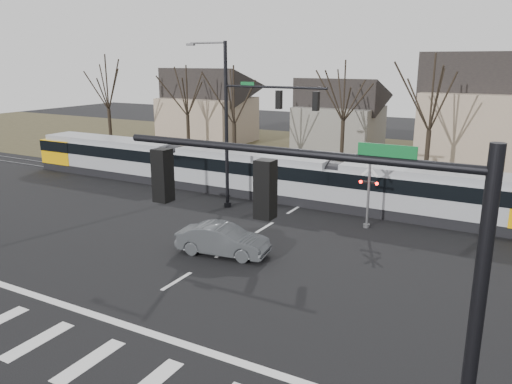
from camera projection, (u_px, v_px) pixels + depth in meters
The scene contains 15 objects.
ground at pixel (145, 300), 19.48m from camera, with size 140.00×140.00×0.00m, color black.
grass_verge at pixel (374, 161), 46.60m from camera, with size 140.00×28.00×0.01m, color #38331E.
crosswalk at pixel (62, 351), 16.09m from camera, with size 27.00×2.60×0.01m.
stop_line at pixel (112, 321), 17.96m from camera, with size 28.00×0.35×0.01m, color silver.
lane_dashes at pixel (307, 202), 33.04m from camera, with size 0.18×30.00×0.01m.
rail_pair at pixel (306, 202), 32.86m from camera, with size 90.00×1.52×0.06m.
tram at pixel (250, 171), 34.64m from camera, with size 39.27×2.92×2.98m.
sedan at pixel (223, 240), 23.94m from camera, with size 4.64×2.18×1.47m, color #424548.
signal_pole_near_right at pixel (354, 301), 8.37m from camera, with size 6.72×0.44×8.00m.
signal_pole_far at pixel (249, 119), 29.74m from camera, with size 9.28×0.44×10.20m.
rail_crossing_signal at pixel (368, 195), 27.52m from camera, with size 1.08×0.36×4.00m.
tree_row at pixel (382, 114), 39.31m from camera, with size 59.20×7.20×10.00m.
house_a at pixel (208, 102), 56.46m from camera, with size 9.72×8.64×8.60m.
house_b at pixel (340, 112), 51.30m from camera, with size 8.64×7.56×7.65m.
house_c at pixel (487, 108), 41.92m from camera, with size 10.80×8.64×10.10m.
Camera 1 is at (12.34, -13.47, 9.08)m, focal length 35.00 mm.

